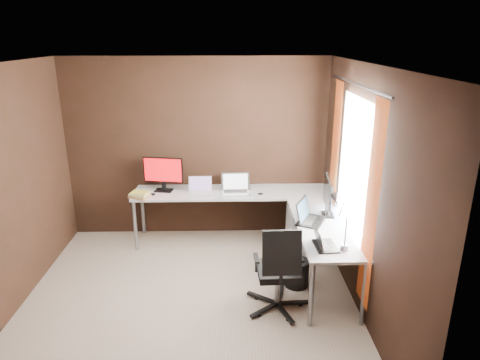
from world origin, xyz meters
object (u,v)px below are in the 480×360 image
object	(u,v)px
laptop_white	(200,189)
book_stack	(140,195)
monitor_left	(163,172)
laptop_black_small	(323,243)
desk_lamp	(339,214)
drawer_pedestal	(304,230)
monitor_right	(328,194)
laptop_silver	(236,188)
wastebasket	(297,273)
office_chair	(278,285)
laptop_black_big	(308,217)

from	to	relation	value
laptop_white	book_stack	world-z (taller)	laptop_white
monitor_left	book_stack	size ratio (longest dim) A/B	1.78
laptop_black_small	desk_lamp	bearing A→B (deg)	-95.87
laptop_white	laptop_black_small	size ratio (longest dim) A/B	1.01
drawer_pedestal	monitor_right	xyz separation A→B (m)	(0.16, -0.49, 0.69)
laptop_silver	book_stack	distance (m)	1.27
laptop_white	wastebasket	xyz separation A→B (m)	(1.16, -1.15, -0.62)
laptop_silver	office_chair	size ratio (longest dim) A/B	0.40
monitor_right	laptop_black_small	size ratio (longest dim) A/B	1.79
monitor_right	laptop_black_small	world-z (taller)	monitor_right
drawer_pedestal	desk_lamp	distance (m)	1.51
desk_lamp	office_chair	distance (m)	0.98
monitor_left	book_stack	bearing A→B (deg)	-128.00
laptop_black_big	wastebasket	distance (m)	0.66
laptop_white	laptop_black_big	xyz separation A→B (m)	(1.29, -0.97, 0.01)
laptop_white	laptop_silver	bearing A→B (deg)	-1.41
monitor_left	desk_lamp	world-z (taller)	desk_lamp
monitor_right	desk_lamp	bearing A→B (deg)	-179.52
laptop_silver	laptop_white	bearing A→B (deg)	178.23
monitor_left	monitor_right	xyz separation A→B (m)	(2.04, -0.90, -0.00)
office_chair	wastebasket	bearing A→B (deg)	56.75
monitor_left	laptop_white	world-z (taller)	monitor_left
laptop_silver	desk_lamp	distance (m)	1.91
laptop_black_small	desk_lamp	world-z (taller)	desk_lamp
monitor_left	office_chair	xyz separation A→B (m)	(1.40, -1.68, -0.71)
laptop_white	desk_lamp	bearing A→B (deg)	-49.23
laptop_black_big	laptop_black_small	distance (m)	0.63
monitor_left	laptop_silver	world-z (taller)	monitor_left
monitor_right	desk_lamp	distance (m)	0.81
desk_lamp	office_chair	world-z (taller)	desk_lamp
desk_lamp	wastebasket	size ratio (longest dim) A/B	1.78
monitor_left	laptop_silver	bearing A→B (deg)	4.43
book_stack	laptop_silver	bearing A→B (deg)	7.57
monitor_right	laptop_silver	size ratio (longest dim) A/B	1.45
wastebasket	laptop_silver	bearing A→B (deg)	120.79
desk_lamp	laptop_white	bearing A→B (deg)	107.47
laptop_white	wastebasket	bearing A→B (deg)	-46.25
drawer_pedestal	monitor_left	distance (m)	2.04
laptop_black_big	monitor_left	bearing A→B (deg)	85.51
book_stack	office_chair	bearing A→B (deg)	-40.26
laptop_black_small	wastebasket	bearing A→B (deg)	16.39
desk_lamp	office_chair	xyz separation A→B (m)	(-0.57, 0.02, -0.80)
drawer_pedestal	laptop_black_small	distance (m)	1.37
drawer_pedestal	laptop_white	xyz separation A→B (m)	(-1.38, 0.32, 0.48)
monitor_left	laptop_white	bearing A→B (deg)	-0.69
book_stack	wastebasket	xyz separation A→B (m)	(1.95, -0.98, -0.61)
drawer_pedestal	laptop_white	bearing A→B (deg)	167.09
laptop_black_big	laptop_black_small	bearing A→B (deg)	-150.60
drawer_pedestal	desk_lamp	world-z (taller)	desk_lamp
laptop_white	office_chair	xyz separation A→B (m)	(0.90, -1.59, -0.49)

